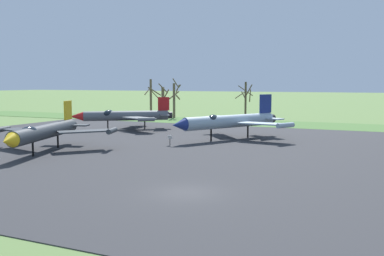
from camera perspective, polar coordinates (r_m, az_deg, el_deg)
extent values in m
plane|color=#607F42|center=(27.78, -0.81, -8.42)|extent=(600.00, 600.00, 0.00)
cube|color=#333335|center=(42.12, 8.33, -3.52)|extent=(87.65, 52.03, 0.05)
cube|color=#4C7537|center=(73.19, 15.37, 0.32)|extent=(147.65, 12.00, 0.06)
cylinder|color=#8EA3B2|center=(53.30, 4.96, 0.87)|extent=(7.84, 12.48, 1.55)
cone|color=navy|center=(48.64, -1.73, 0.41)|extent=(2.07, 2.18, 1.42)
cylinder|color=black|center=(58.16, 10.15, 1.22)|extent=(1.36, 1.27, 1.08)
ellipsoid|color=#19232D|center=(51.52, 2.72, 1.18)|extent=(1.07, 2.02, 1.01)
cube|color=#8EA3B2|center=(57.30, 3.99, 1.11)|extent=(5.30, 5.84, 0.14)
cube|color=#8EA3B2|center=(52.00, 9.21, 0.56)|extent=(5.95, 2.84, 0.14)
cylinder|color=#8EA3B2|center=(59.87, 2.64, 1.32)|extent=(1.70, 2.45, 0.58)
cylinder|color=#8EA3B2|center=(50.49, 12.00, 0.35)|extent=(1.70, 2.45, 0.58)
cube|color=navy|center=(57.31, 9.49, 3.13)|extent=(1.13, 1.83, 2.38)
cube|color=#8EA3B2|center=(58.44, 8.41, 1.38)|extent=(2.73, 2.39, 0.14)
cube|color=#8EA3B2|center=(56.40, 10.51, 1.18)|extent=(2.73, 2.39, 0.14)
cylinder|color=black|center=(51.56, 2.49, -0.96)|extent=(0.21, 0.21, 1.44)
cylinder|color=black|center=(55.43, 7.23, -0.52)|extent=(0.21, 0.21, 1.44)
cylinder|color=black|center=(48.14, -2.87, -1.84)|extent=(0.08, 0.08, 0.79)
cube|color=white|center=(48.07, -2.88, -1.18)|extent=(0.50, 0.22, 0.39)
cylinder|color=#33383D|center=(45.70, -18.41, -0.44)|extent=(5.15, 12.34, 1.44)
cone|color=yellow|center=(39.55, -22.72, -1.54)|extent=(1.71, 1.81, 1.33)
cylinder|color=black|center=(51.64, -15.32, 0.35)|extent=(1.20, 1.06, 1.01)
ellipsoid|color=#19232D|center=(42.62, -20.38, -0.41)|extent=(0.97, 1.83, 0.92)
cube|color=#33383D|center=(48.69, -21.12, -0.29)|extent=(5.55, 3.15, 0.13)
cube|color=#33383D|center=(45.94, -13.74, -0.41)|extent=(4.89, 5.23, 0.13)
cylinder|color=#33383D|center=(50.67, -23.31, -0.15)|extent=(1.21, 2.36, 0.54)
cylinder|color=#33383D|center=(45.84, -10.32, -0.35)|extent=(1.21, 2.36, 0.54)
cube|color=yellow|center=(50.66, -15.76, 2.24)|extent=(0.72, 1.79, 2.09)
cube|color=#33383D|center=(51.26, -17.05, 0.38)|extent=(2.30, 1.88, 0.13)
cube|color=#33383D|center=(50.27, -14.38, 0.35)|extent=(2.30, 1.88, 0.13)
cylinder|color=black|center=(43.43, -19.89, -2.66)|extent=(0.19, 0.19, 1.34)
cylinder|color=black|center=(48.34, -16.96, -1.73)|extent=(0.19, 0.19, 1.34)
cylinder|color=#565B60|center=(65.34, -8.50, 1.58)|extent=(10.73, 8.36, 1.41)
cone|color=red|center=(65.35, -14.73, 1.45)|extent=(2.34, 2.20, 1.30)
cylinder|color=black|center=(65.99, -2.93, 1.68)|extent=(1.21, 1.26, 0.99)
ellipsoid|color=#19232D|center=(65.23, -10.73, 1.88)|extent=(1.07, 2.00, 1.00)
cube|color=#565B60|center=(68.76, -7.30, 1.72)|extent=(3.06, 5.48, 0.13)
cube|color=#565B60|center=(62.16, -6.84, 1.29)|extent=(5.77, 4.41, 0.13)
cylinder|color=#565B60|center=(71.41, -6.88, 1.88)|extent=(2.14, 1.76, 0.53)
cylinder|color=#565B60|center=(59.63, -5.94, 1.10)|extent=(2.14, 1.76, 0.53)
cube|color=red|center=(65.77, -3.70, 3.15)|extent=(1.47, 1.14, 1.99)
cube|color=#565B60|center=(67.06, -3.89, 1.83)|extent=(2.18, 2.30, 0.13)
cube|color=#565B60|center=(64.64, -3.59, 1.68)|extent=(2.18, 2.30, 0.13)
cylinder|color=black|center=(65.37, -10.84, 0.34)|extent=(0.19, 0.19, 1.32)
cylinder|color=black|center=(65.66, -6.13, 0.44)|extent=(0.19, 0.19, 1.32)
cylinder|color=black|center=(63.77, -16.35, -0.20)|extent=(0.08, 0.08, 0.72)
cube|color=white|center=(63.72, -16.36, 0.25)|extent=(0.62, 0.38, 0.28)
cylinder|color=brown|center=(90.02, -5.35, 3.91)|extent=(0.46, 0.46, 7.56)
cylinder|color=brown|center=(90.43, -5.86, 4.65)|extent=(0.25, 1.93, 1.24)
cylinder|color=brown|center=(88.74, -4.88, 4.76)|extent=(1.70, 2.75, 1.84)
cylinder|color=brown|center=(89.01, -5.06, 4.59)|extent=(1.49, 1.97, 2.27)
cylinder|color=brown|center=(87.89, -3.78, 3.36)|extent=(0.60, 0.60, 5.99)
cylinder|color=brown|center=(87.30, -3.63, 3.63)|extent=(1.09, 1.26, 1.27)
cylinder|color=brown|center=(88.55, -3.48, 4.18)|extent=(1.93, 0.44, 2.69)
cylinder|color=brown|center=(86.92, -3.75, 5.14)|extent=(1.74, 1.24, 2.04)
cylinder|color=brown|center=(85.44, -2.34, 3.55)|extent=(0.48, 0.48, 6.75)
cylinder|color=brown|center=(85.75, -1.75, 5.26)|extent=(1.63, 1.43, 1.16)
cylinder|color=brown|center=(85.66, -1.86, 5.11)|extent=(1.38, 1.27, 1.57)
cylinder|color=brown|center=(84.87, -2.15, 5.88)|extent=(0.88, 1.19, 1.70)
cylinder|color=brown|center=(86.59, -2.49, 4.14)|extent=(2.14, 1.75, 1.97)
cylinder|color=brown|center=(85.08, -1.85, 4.01)|extent=(0.32, 1.73, 1.04)
cylinder|color=brown|center=(84.33, 6.95, 3.57)|extent=(0.39, 0.39, 7.01)
cylinder|color=brown|center=(83.95, 6.67, 4.25)|extent=(1.13, 0.80, 1.37)
cylinder|color=brown|center=(84.95, 7.30, 4.72)|extent=(1.81, 0.80, 2.70)
cylinder|color=brown|center=(85.28, 6.31, 4.29)|extent=(1.47, 2.57, 1.46)
cylinder|color=brown|center=(82.92, 6.93, 4.81)|extent=(2.73, 0.92, 1.99)
cylinder|color=brown|center=(84.37, 7.52, 4.17)|extent=(0.87, 1.77, 2.45)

